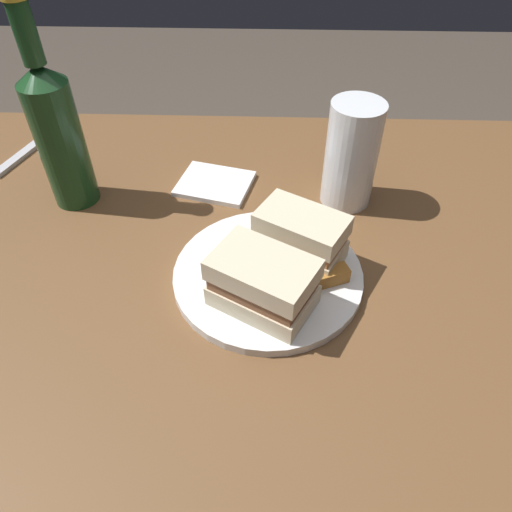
{
  "coord_description": "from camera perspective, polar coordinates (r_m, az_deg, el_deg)",
  "views": [
    {
      "loc": [
        0.03,
        -0.44,
        1.21
      ],
      "look_at": [
        0.02,
        -0.01,
        0.78
      ],
      "focal_mm": 34.04,
      "sensor_mm": 36.0,
      "label": 1
    }
  ],
  "objects": [
    {
      "name": "ground_plane",
      "position": [
        1.29,
        -0.75,
        -25.31
      ],
      "size": [
        6.0,
        6.0,
        0.0
      ],
      "primitive_type": "plane",
      "color": "#4C4238"
    },
    {
      "name": "dining_table",
      "position": [
        0.94,
        -0.96,
        -17.4
      ],
      "size": [
        1.24,
        0.8,
        0.75
      ],
      "primitive_type": "cube",
      "color": "brown",
      "rests_on": "ground"
    },
    {
      "name": "plate",
      "position": [
        0.62,
        1.4,
        -2.24
      ],
      "size": [
        0.24,
        0.24,
        0.01
      ],
      "primitive_type": "cylinder",
      "color": "white",
      "rests_on": "dining_table"
    },
    {
      "name": "sandwich_half_left",
      "position": [
        0.55,
        0.82,
        -3.16
      ],
      "size": [
        0.14,
        0.12,
        0.07
      ],
      "color": "beige",
      "rests_on": "plate"
    },
    {
      "name": "sandwich_half_right",
      "position": [
        0.62,
        5.29,
        2.34
      ],
      "size": [
        0.13,
        0.11,
        0.07
      ],
      "color": "beige",
      "rests_on": "plate"
    },
    {
      "name": "potato_wedge_front",
      "position": [
        0.61,
        4.98,
        -0.95
      ],
      "size": [
        0.05,
        0.04,
        0.02
      ],
      "primitive_type": "cube",
      "rotation": [
        0.0,
        0.0,
        3.86
      ],
      "color": "gold",
      "rests_on": "plate"
    },
    {
      "name": "potato_wedge_middle",
      "position": [
        0.58,
        3.83,
        -4.06
      ],
      "size": [
        0.06,
        0.05,
        0.02
      ],
      "primitive_type": "cube",
      "rotation": [
        0.0,
        0.0,
        3.67
      ],
      "color": "#B77F33",
      "rests_on": "plate"
    },
    {
      "name": "potato_wedge_back",
      "position": [
        0.61,
        6.98,
        -1.36
      ],
      "size": [
        0.04,
        0.05,
        0.02
      ],
      "primitive_type": "cube",
      "rotation": [
        0.0,
        0.0,
        4.27
      ],
      "color": "#B77F33",
      "rests_on": "plate"
    },
    {
      "name": "potato_wedge_left_edge",
      "position": [
        0.6,
        8.04,
        -2.58
      ],
      "size": [
        0.04,
        0.03,
        0.02
      ],
      "primitive_type": "cube",
      "rotation": [
        0.0,
        0.0,
        0.55
      ],
      "color": "#AD702D",
      "rests_on": "plate"
    },
    {
      "name": "potato_wedge_right_edge",
      "position": [
        0.6,
        8.46,
        -2.4
      ],
      "size": [
        0.06,
        0.04,
        0.02
      ],
      "primitive_type": "cube",
      "rotation": [
        0.0,
        0.0,
        0.37
      ],
      "color": "#AD702D",
      "rests_on": "plate"
    },
    {
      "name": "pint_glass",
      "position": [
        0.72,
        11.02,
        10.85
      ],
      "size": [
        0.08,
        0.08,
        0.16
      ],
      "color": "white",
      "rests_on": "dining_table"
    },
    {
      "name": "cider_bottle",
      "position": [
        0.74,
        -22.29,
        13.34
      ],
      "size": [
        0.07,
        0.07,
        0.29
      ],
      "color": "#19421E",
      "rests_on": "dining_table"
    },
    {
      "name": "napkin",
      "position": [
        0.77,
        -4.86,
        8.46
      ],
      "size": [
        0.13,
        0.11,
        0.01
      ],
      "primitive_type": "cube",
      "rotation": [
        0.0,
        0.0,
        -0.25
      ],
      "color": "white",
      "rests_on": "dining_table"
    },
    {
      "name": "fork",
      "position": [
        0.94,
        -24.93,
        11.44
      ],
      "size": [
        0.07,
        0.18,
        0.01
      ],
      "primitive_type": "cube",
      "rotation": [
        0.0,
        0.0,
        1.25
      ],
      "color": "silver",
      "rests_on": "dining_table"
    }
  ]
}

